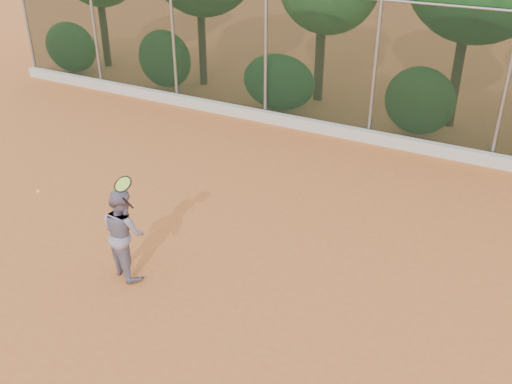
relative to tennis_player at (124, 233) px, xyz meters
The scene contains 6 objects.
ground 1.87m from the tennis_player, 16.96° to the left, with size 80.00×80.00×0.00m, color #C4672E.
concrete_curb 7.52m from the tennis_player, 77.51° to the left, with size 24.00×0.20×0.30m, color beige.
tennis_player is the anchor object (origin of this frame).
chainlink_fence 7.74m from the tennis_player, 77.80° to the left, with size 24.09×0.09×3.50m.
tennis_racket 1.04m from the tennis_player, 31.33° to the right, with size 0.33×0.31×0.58m.
tennis_ball_in_flight 1.52m from the tennis_player, 162.34° to the right, with size 0.06×0.06×0.06m.
Camera 1 is at (4.02, -6.32, 5.69)m, focal length 40.00 mm.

